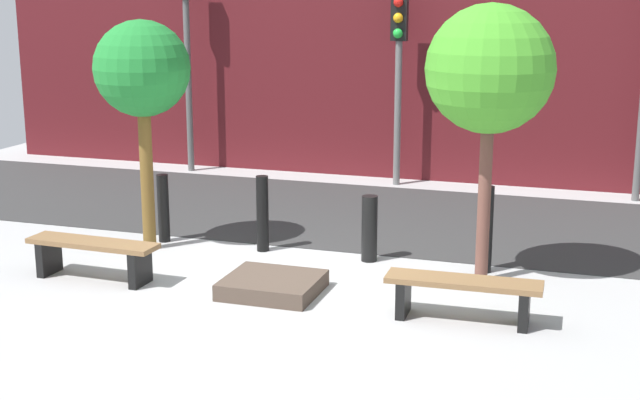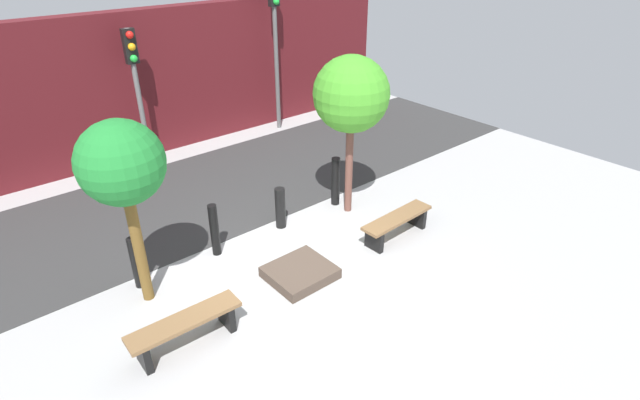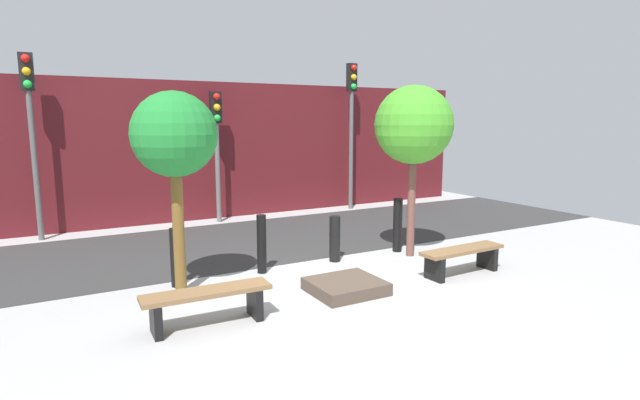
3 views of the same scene
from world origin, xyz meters
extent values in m
plane|color=#A2A2A2|center=(0.00, 0.00, 0.00)|extent=(18.00, 18.00, 0.00)
cube|color=#313131|center=(0.00, 3.56, 0.01)|extent=(18.00, 4.04, 0.01)
cube|color=#511419|center=(0.00, 6.63, 1.79)|extent=(16.20, 0.50, 3.59)
cube|color=black|center=(-2.84, -0.44, 0.21)|extent=(0.11, 0.39, 0.42)
cube|color=black|center=(-1.57, -0.48, 0.21)|extent=(0.11, 0.39, 0.42)
cube|color=brown|center=(-2.21, -0.46, 0.45)|extent=(1.64, 0.44, 0.06)
cube|color=black|center=(1.58, -0.48, 0.20)|extent=(0.11, 0.40, 0.40)
cube|color=black|center=(2.84, -0.44, 0.20)|extent=(0.11, 0.40, 0.40)
cube|color=brown|center=(2.21, -0.46, 0.43)|extent=(1.63, 0.44, 0.06)
cube|color=#4A3C32|center=(0.00, -0.26, 0.09)|extent=(1.06, 0.96, 0.19)
cylinder|color=brown|center=(-2.21, 0.91, 1.03)|extent=(0.17, 0.17, 2.06)
sphere|color=#207C30|center=(-2.21, 0.91, 2.40)|extent=(1.24, 1.24, 1.24)
cylinder|color=brown|center=(2.21, 0.91, 1.06)|extent=(0.15, 0.15, 2.11)
sphere|color=green|center=(2.21, 0.91, 2.51)|extent=(1.47, 1.47, 1.47)
cylinder|color=black|center=(-2.19, 1.29, 0.47)|extent=(0.16, 0.16, 0.94)
cylinder|color=black|center=(-0.73, 1.29, 0.51)|extent=(0.16, 0.16, 1.01)
cylinder|color=black|center=(0.73, 1.29, 0.43)|extent=(0.20, 0.20, 0.85)
cylinder|color=black|center=(2.19, 1.29, 0.54)|extent=(0.18, 0.18, 1.08)
cylinder|color=slate|center=(0.00, 5.88, 1.65)|extent=(0.12, 0.12, 3.30)
cube|color=black|center=(0.00, 5.88, 2.91)|extent=(0.28, 0.16, 0.78)
sphere|color=red|center=(0.00, 5.77, 3.17)|extent=(0.17, 0.17, 0.17)
sphere|color=orange|center=(0.00, 5.77, 2.91)|extent=(0.17, 0.17, 0.17)
sphere|color=green|center=(0.00, 5.77, 2.65)|extent=(0.17, 0.17, 0.17)
cylinder|color=#575757|center=(4.03, 5.88, 2.10)|extent=(0.12, 0.12, 4.20)
sphere|color=green|center=(4.03, 5.77, 3.55)|extent=(0.17, 0.17, 0.17)
camera|label=1|loc=(3.52, -9.28, 3.39)|focal=50.00mm
camera|label=2|loc=(-4.18, -5.73, 5.29)|focal=28.00mm
camera|label=3|loc=(-3.92, -6.43, 2.60)|focal=28.00mm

